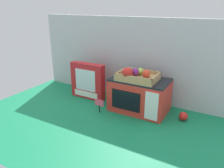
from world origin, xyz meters
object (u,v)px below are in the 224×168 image
Objects in this scene: food_groups_crate at (137,76)px; loose_toy_apple at (183,116)px; cookie_set_box at (88,81)px; toy_microwave at (139,95)px; price_sign at (99,104)px.

food_groups_crate is 4.59× the size of loose_toy_apple.
cookie_set_box is at bearing 175.45° from food_groups_crate.
food_groups_crate is at bearing -4.55° from cookie_set_box.
cookie_set_box is at bearing 179.76° from loose_toy_apple.
toy_microwave is at bearing -179.22° from loose_toy_apple.
toy_microwave is 0.15m from food_groups_crate.
food_groups_crate is 0.92× the size of cookie_set_box.
loose_toy_apple is at bearing 18.33° from price_sign.
food_groups_crate is at bearing -174.47° from loose_toy_apple.
toy_microwave is 6.85× the size of loose_toy_apple.
food_groups_crate is (-0.01, -0.03, 0.15)m from toy_microwave.
price_sign is at bearing -38.99° from cookie_set_box.
price_sign is at bearing -142.40° from toy_microwave.
price_sign is 0.58m from loose_toy_apple.
cookie_set_box is (-0.44, 0.04, -0.13)m from food_groups_crate.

